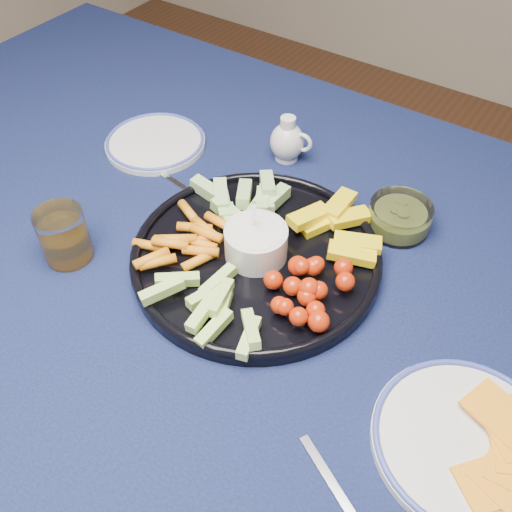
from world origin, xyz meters
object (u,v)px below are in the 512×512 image
Objects in this scene: creamer_pitcher at (288,141)px; juice_tumbler at (65,238)px; side_plate_extra at (155,142)px; crudite_platter at (255,251)px; cheese_plate at (468,441)px; pickle_bowl at (399,218)px; dining_table at (211,267)px.

creamer_pitcher is 1.00× the size of juice_tumbler.
side_plate_extra is at bearing -154.67° from creamer_pitcher.
juice_tumbler is at bearing -74.47° from side_plate_extra.
crudite_platter is 1.69× the size of cheese_plate.
creamer_pitcher is (-0.10, 0.25, 0.02)m from crudite_platter.
creamer_pitcher reaches higher than cheese_plate.
pickle_bowl is 1.16× the size of juice_tumbler.
pickle_bowl is 0.49m from side_plate_extra.
creamer_pitcher is (0.00, 0.24, 0.13)m from dining_table.
dining_table is at bearing 48.52° from juice_tumbler.
dining_table is 7.24× the size of cheese_plate.
dining_table is 4.28× the size of crudite_platter.
juice_tumbler is at bearing -109.93° from creamer_pitcher.
crudite_platter reaches higher than juice_tumbler.
creamer_pitcher is at bearing 25.33° from side_plate_extra.
crudite_platter is at bearing -127.92° from pickle_bowl.
pickle_bowl is 0.45× the size of cheese_plate.
juice_tumbler is (-0.15, -0.41, 0.00)m from creamer_pitcher.
crudite_platter reaches higher than pickle_bowl.
juice_tumbler is at bearing -131.48° from dining_table.
side_plate_extra is (-0.49, -0.05, -0.01)m from pickle_bowl.
side_plate_extra is (-0.72, 0.25, -0.00)m from cheese_plate.
dining_table is 16.18× the size of pickle_bowl.
juice_tumbler reaches higher than pickle_bowl.
juice_tumbler is (-0.40, -0.35, 0.02)m from pickle_bowl.
juice_tumbler is (-0.63, -0.05, 0.03)m from cheese_plate.
cheese_plate is 1.19× the size of side_plate_extra.
juice_tumbler is (-0.15, -0.17, 0.13)m from dining_table.
pickle_bowl is (0.25, -0.06, -0.02)m from creamer_pitcher.
dining_table is at bearing -90.34° from creamer_pitcher.
side_plate_extra is (-0.23, -0.11, -0.03)m from creamer_pitcher.
creamer_pitcher is 0.26m from pickle_bowl.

